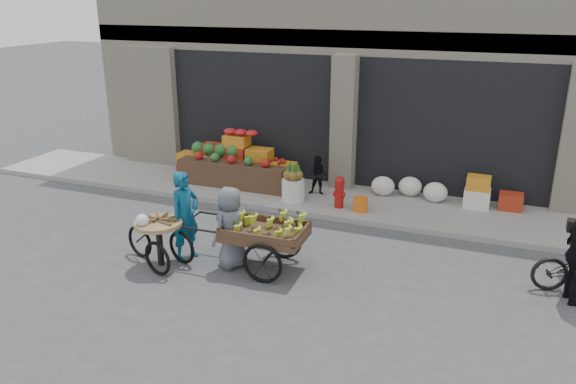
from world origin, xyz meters
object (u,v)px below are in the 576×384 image
at_px(vendor_woman, 185,216).
at_px(vendor_grey, 231,228).
at_px(orange_bucket, 361,204).
at_px(tricycle_cart, 159,236).
at_px(fire_hydrant, 339,191).
at_px(seated_person, 318,175).
at_px(pineapple_bin, 293,190).
at_px(banana_cart, 262,230).

xyz_separation_m(vendor_woman, vendor_grey, (0.90, 0.01, -0.09)).
xyz_separation_m(orange_bucket, tricycle_cart, (-2.73, -3.57, 0.30)).
bearing_deg(vendor_grey, fire_hydrant, -176.60).
height_order(orange_bucket, tricycle_cart, tricycle_cart).
distance_m(orange_bucket, seated_person, 1.42).
height_order(pineapple_bin, vendor_woman, vendor_woman).
distance_m(orange_bucket, vendor_woman, 4.02).
height_order(pineapple_bin, orange_bucket, pineapple_bin).
relative_size(fire_hydrant, orange_bucket, 2.22).
relative_size(fire_hydrant, vendor_grey, 0.48).
height_order(orange_bucket, seated_person, seated_person).
height_order(pineapple_bin, vendor_grey, vendor_grey).
relative_size(fire_hydrant, banana_cart, 0.29).
bearing_deg(vendor_woman, seated_person, -2.13).
xyz_separation_m(tricycle_cart, vendor_grey, (1.20, 0.42, 0.17)).
distance_m(seated_person, tricycle_cart, 4.54).
xyz_separation_m(fire_hydrant, tricycle_cart, (-2.23, -3.62, 0.06)).
bearing_deg(orange_bucket, vendor_woman, -127.51).
distance_m(fire_hydrant, orange_bucket, 0.55).
distance_m(fire_hydrant, vendor_woman, 3.76).
xyz_separation_m(pineapple_bin, vendor_woman, (-0.82, -3.26, 0.46)).
relative_size(orange_bucket, seated_person, 0.34).
height_order(pineapple_bin, seated_person, seated_person).
bearing_deg(tricycle_cart, vendor_woman, 69.08).
xyz_separation_m(orange_bucket, seated_person, (-1.20, 0.70, 0.31)).
distance_m(seated_person, vendor_woman, 4.06).
relative_size(pineapple_bin, vendor_woman, 0.31).
height_order(fire_hydrant, orange_bucket, fire_hydrant).
height_order(seated_person, tricycle_cart, seated_person).
bearing_deg(fire_hydrant, seated_person, 137.12).
distance_m(vendor_woman, vendor_grey, 0.90).
bearing_deg(vendor_grey, vendor_woman, -68.33).
relative_size(fire_hydrant, seated_person, 0.76).
height_order(orange_bucket, banana_cart, banana_cart).
bearing_deg(banana_cart, fire_hydrant, 79.57).
distance_m(vendor_woman, tricycle_cart, 0.58).
xyz_separation_m(fire_hydrant, banana_cart, (-0.49, -3.07, 0.23)).
height_order(banana_cart, vendor_grey, vendor_grey).
height_order(banana_cart, tricycle_cart, banana_cart).
relative_size(pineapple_bin, fire_hydrant, 0.73).
height_order(seated_person, vendor_woman, vendor_woman).
xyz_separation_m(banana_cart, vendor_woman, (-1.43, -0.14, 0.10)).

